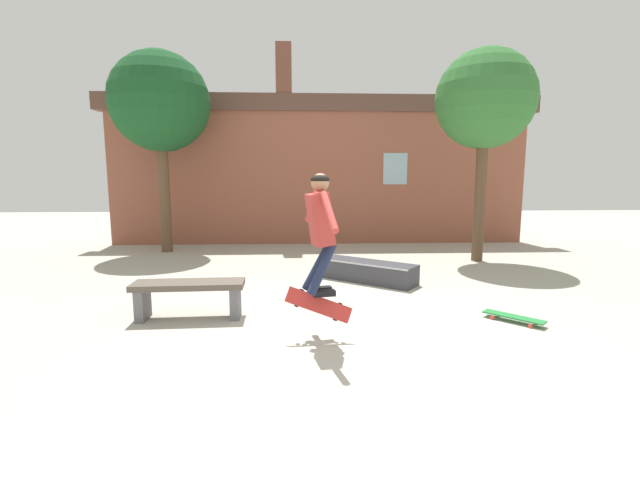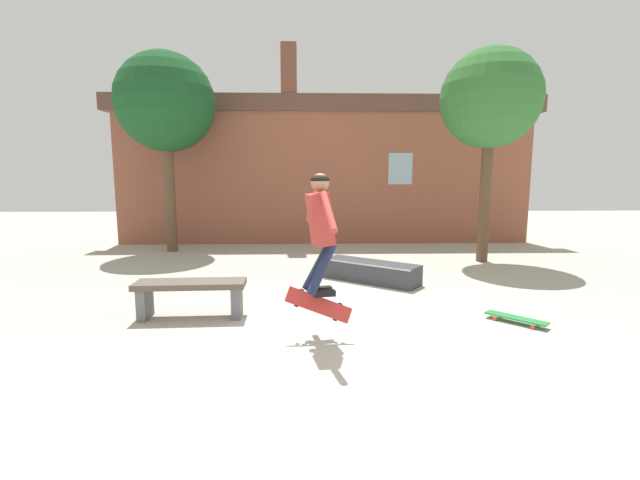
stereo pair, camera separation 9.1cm
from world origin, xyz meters
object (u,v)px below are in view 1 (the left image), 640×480
Objects in this scene: park_bench at (189,292)px; skateboard_resting at (514,317)px; skate_ledge at (368,271)px; skateboard_flipping at (319,305)px; skater at (320,224)px; tree_right at (485,101)px; tree_left at (160,103)px.

park_bench is 2.18× the size of skateboard_resting.
park_bench reaches higher than skate_ledge.
skater is at bearing 75.48° from skateboard_flipping.
park_bench is 2.20m from skater.
tree_right is 4.87m from skate_ledge.
tree_left reaches higher than skater.
skater is 1.77× the size of skateboard_flipping.
skate_ledge reaches higher than skateboard_resting.
skateboard_flipping is at bearing -120.97° from skater.
tree_right reaches higher than skateboard_flipping.
skateboard_resting is at bearing -42.82° from tree_left.
tree_left is at bearing 107.46° from park_bench.
tree_right is 6.54m from skater.
skater is 2.97m from skateboard_resting.
tree_right is 5.91× the size of skateboard_flipping.
tree_right is at bearing -11.87° from tree_left.
skateboard_flipping is (1.74, -0.89, 0.07)m from park_bench.
skate_ledge is 3.09m from skateboard_flipping.
skate_ledge is 2.58× the size of skateboard_resting.
skate_ledge is at bearing 169.99° from skateboard_resting.
tree_left is (-7.64, 1.61, 0.16)m from tree_right.
tree_left reaches higher than skateboard_flipping.
skate_ledge is at bearing -36.40° from tree_left.
tree_left is 3.55× the size of skater.
tree_left is 2.84× the size of skate_ledge.
tree_right is at bearing 32.41° from park_bench.
tree_right reaches higher than skateboard_resting.
skater reaches higher than skateboard_flipping.
skateboard_flipping is at bearing -59.90° from tree_left.
skater is at bearing -71.88° from skate_ledge.
tree_left is 9.43m from skateboard_resting.
skater is 0.96m from skateboard_flipping.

